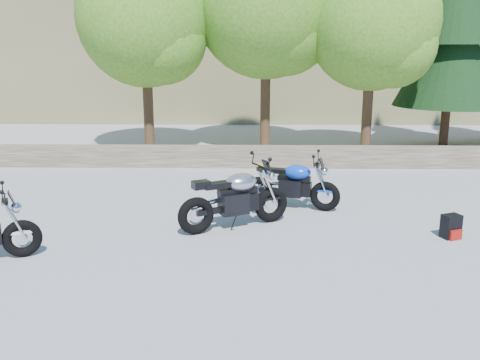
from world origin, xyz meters
TOP-DOWN VIEW (x-y plane):
  - ground at (0.00, 0.00)m, footprint 90.00×90.00m
  - stone_wall at (0.00, 5.50)m, footprint 22.00×0.55m
  - tree_decid_left at (-2.39, 7.14)m, footprint 3.67×3.67m
  - tree_decid_mid at (0.91, 7.54)m, footprint 4.08×4.08m
  - tree_decid_right at (3.71, 6.94)m, footprint 3.54×3.54m
  - conifer_near at (6.20, 8.20)m, footprint 3.17×3.17m
  - silver_bike at (0.13, 0.70)m, footprint 1.86×1.08m
  - blue_bike at (1.16, 1.85)m, footprint 1.79×0.73m
  - backpack at (3.56, 0.26)m, footprint 0.34×0.32m

SIDE VIEW (x-z plane):
  - ground at x=0.00m, z-range 0.00..0.00m
  - backpack at x=3.56m, z-range -0.01..0.38m
  - stone_wall at x=0.00m, z-range 0.00..0.50m
  - blue_bike at x=1.16m, z-range -0.01..0.91m
  - silver_bike at x=0.13m, z-range -0.01..1.00m
  - tree_decid_right at x=3.71m, z-range 0.79..6.20m
  - tree_decid_left at x=-2.39m, z-range 0.83..6.44m
  - conifer_near at x=6.20m, z-range 0.15..7.21m
  - tree_decid_mid at x=0.91m, z-range 0.92..7.16m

